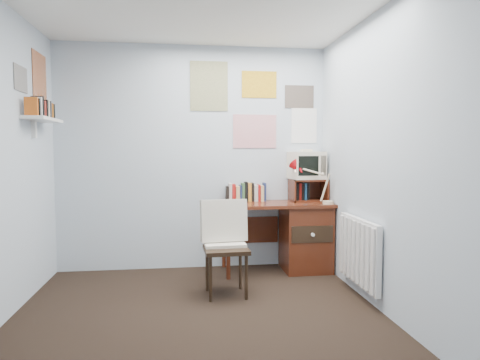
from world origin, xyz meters
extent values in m
plane|color=black|center=(0.00, 0.00, 0.00)|extent=(3.50, 3.50, 0.00)
cube|color=#B3BECD|center=(0.00, 1.75, 1.25)|extent=(3.00, 0.02, 2.50)
cube|color=#B3BECD|center=(1.50, 0.00, 1.25)|extent=(0.02, 3.50, 2.50)
cube|color=#502112|center=(0.90, 1.48, 0.74)|extent=(1.20, 0.55, 0.03)
cube|color=#502112|center=(1.23, 1.48, 0.36)|extent=(0.50, 0.50, 0.72)
cylinder|color=#502112|center=(0.34, 1.24, 0.36)|extent=(0.04, 0.04, 0.72)
cylinder|color=#502112|center=(0.34, 1.71, 0.36)|extent=(0.04, 0.04, 0.72)
cube|color=#502112|center=(0.65, 1.73, 0.42)|extent=(0.64, 0.02, 0.30)
cube|color=black|center=(0.27, 0.76, 0.42)|extent=(0.45, 0.43, 0.85)
cube|color=red|center=(1.43, 1.31, 0.97)|extent=(0.31, 0.27, 0.43)
cube|color=#502112|center=(1.29, 1.59, 0.89)|extent=(0.40, 0.30, 0.25)
cube|color=beige|center=(1.27, 1.61, 1.18)|extent=(0.39, 0.37, 0.34)
cube|color=#502112|center=(0.66, 1.66, 0.87)|extent=(0.60, 0.14, 0.22)
cube|color=white|center=(1.46, 0.55, 0.42)|extent=(0.09, 0.80, 0.60)
cube|color=white|center=(-1.40, 1.10, 1.62)|extent=(0.20, 0.62, 0.24)
cube|color=white|center=(0.70, 1.74, 1.85)|extent=(1.20, 0.01, 0.90)
cube|color=white|center=(-1.49, 1.10, 2.00)|extent=(0.01, 0.70, 0.60)
camera|label=1|loc=(-0.12, -3.09, 1.34)|focal=32.00mm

